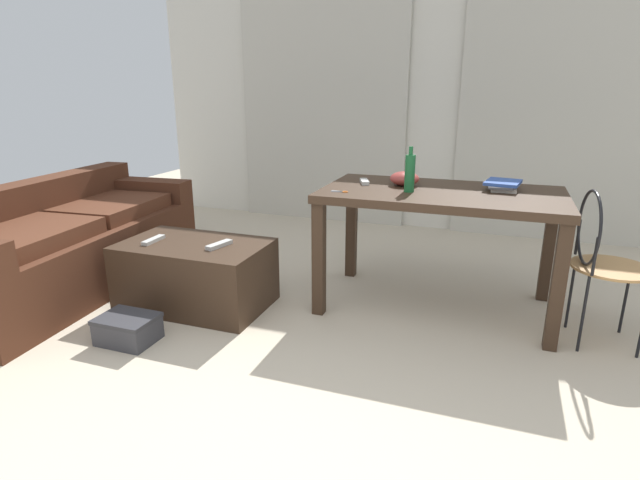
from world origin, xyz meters
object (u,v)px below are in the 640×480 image
object	(u,v)px
tv_remote_on_table	(364,182)
tv_remote_secondary	(219,245)
book_stack	(502,185)
shoebox	(128,329)
craft_table	(441,207)
scissors	(342,192)
couch	(66,245)
coffee_table	(196,274)
bottle_near	(410,173)
tv_remote_primary	(153,240)
wire_chair	(600,252)
bowl	(405,179)

from	to	relation	value
tv_remote_on_table	tv_remote_secondary	xyz separation A→B (m)	(-0.75, -0.58, -0.34)
book_stack	shoebox	bearing A→B (deg)	-147.26
craft_table	scissors	bearing A→B (deg)	-156.54
couch	coffee_table	world-z (taller)	couch
bottle_near	scissors	bearing A→B (deg)	-159.09
couch	tv_remote_primary	world-z (taller)	couch
book_stack	tv_remote_on_table	world-z (taller)	book_stack
wire_chair	scissors	world-z (taller)	wire_chair
wire_chair	coffee_table	bearing A→B (deg)	-172.20
craft_table	tv_remote_secondary	bearing A→B (deg)	-158.03
coffee_table	craft_table	distance (m)	1.59
wire_chair	scissors	bearing A→B (deg)	-177.46
wire_chair	bottle_near	bearing A→B (deg)	175.60
book_stack	scissors	world-z (taller)	book_stack
couch	wire_chair	size ratio (longest dim) A/B	2.41
bowl	scissors	world-z (taller)	bowl
scissors	bottle_near	bearing A→B (deg)	20.91
tv_remote_on_table	shoebox	bearing A→B (deg)	-154.00
couch	tv_remote_secondary	distance (m)	1.22
bowl	craft_table	bearing A→B (deg)	-20.12
craft_table	shoebox	xyz separation A→B (m)	(-1.53, -1.05, -0.58)
bowl	book_stack	xyz separation A→B (m)	(0.59, 0.06, -0.01)
scissors	tv_remote_secondary	distance (m)	0.82
tv_remote_secondary	coffee_table	bearing A→B (deg)	-169.69
bowl	tv_remote_secondary	bearing A→B (deg)	-149.44
book_stack	tv_remote_on_table	size ratio (longest dim) A/B	1.79
couch	book_stack	distance (m)	2.92
tv_remote_primary	tv_remote_secondary	size ratio (longest dim) A/B	0.99
bowl	book_stack	distance (m)	0.59
bowl	tv_remote_secondary	world-z (taller)	bowl
bowl	scissors	xyz separation A→B (m)	(-0.31, -0.33, -0.04)
coffee_table	scissors	world-z (taller)	scissors
craft_table	shoebox	world-z (taller)	craft_table
couch	book_stack	size ratio (longest dim) A/B	7.59
craft_table	book_stack	size ratio (longest dim) A/B	5.28
bottle_near	wire_chair	bearing A→B (deg)	-4.40
couch	tv_remote_secondary	world-z (taller)	couch
book_stack	wire_chair	bearing A→B (deg)	-32.24
tv_remote_secondary	tv_remote_on_table	bearing A→B (deg)	51.34
couch	tv_remote_primary	bearing A→B (deg)	-2.31
wire_chair	tv_remote_secondary	distance (m)	2.14
craft_table	wire_chair	size ratio (longest dim) A/B	1.68
bottle_near	tv_remote_primary	world-z (taller)	bottle_near
couch	bowl	distance (m)	2.36
bottle_near	shoebox	xyz separation A→B (m)	(-1.35, -0.96, -0.79)
book_stack	couch	bearing A→B (deg)	-166.48
book_stack	shoebox	world-z (taller)	book_stack
craft_table	tv_remote_secondary	size ratio (longest dim) A/B	7.54
tv_remote_secondary	scissors	bearing A→B (deg)	34.56
couch	craft_table	distance (m)	2.54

